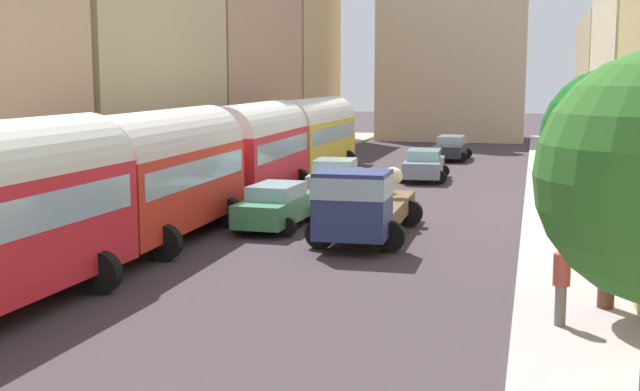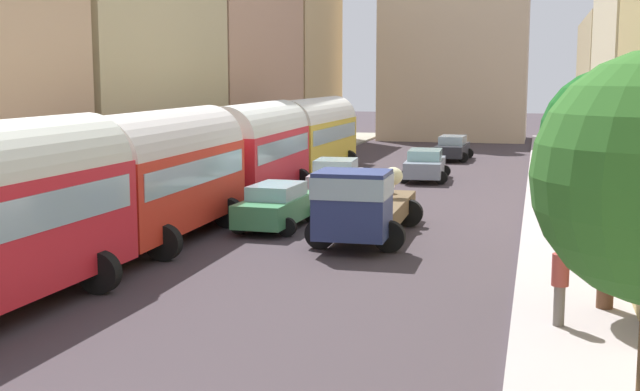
{
  "view_description": "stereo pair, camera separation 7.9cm",
  "coord_description": "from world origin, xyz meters",
  "px_view_note": "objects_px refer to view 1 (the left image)",
  "views": [
    {
      "loc": [
        6.32,
        -8.12,
        5.09
      ],
      "look_at": [
        0.0,
        16.84,
        1.38
      ],
      "focal_mm": 47.77,
      "sensor_mm": 36.0,
      "label": 1
    },
    {
      "loc": [
        6.39,
        -8.1,
        5.09
      ],
      "look_at": [
        0.0,
        16.84,
        1.38
      ],
      "focal_mm": 47.77,
      "sensor_mm": 36.0,
      "label": 2
    }
  ],
  "objects_px": {
    "parked_bus_1": "(162,170)",
    "car_2": "(277,206)",
    "parked_bus_3": "(313,132)",
    "cargo_truck_0": "(363,203)",
    "car_0": "(424,165)",
    "parked_bus_2": "(256,146)",
    "car_3": "(335,179)",
    "pedestrian_1": "(550,175)",
    "car_1": "(451,148)",
    "pedestrian_0": "(561,281)"
  },
  "relations": [
    {
      "from": "parked_bus_2",
      "to": "parked_bus_3",
      "type": "xyz_separation_m",
      "value": [
        0.0,
        9.0,
        -0.03
      ]
    },
    {
      "from": "parked_bus_2",
      "to": "pedestrian_1",
      "type": "relative_size",
      "value": 4.73
    },
    {
      "from": "car_2",
      "to": "pedestrian_0",
      "type": "height_order",
      "value": "pedestrian_0"
    },
    {
      "from": "car_0",
      "to": "car_2",
      "type": "height_order",
      "value": "same"
    },
    {
      "from": "car_1",
      "to": "car_3",
      "type": "relative_size",
      "value": 1.13
    },
    {
      "from": "parked_bus_2",
      "to": "pedestrian_0",
      "type": "height_order",
      "value": "parked_bus_2"
    },
    {
      "from": "cargo_truck_0",
      "to": "car_2",
      "type": "height_order",
      "value": "cargo_truck_0"
    },
    {
      "from": "parked_bus_2",
      "to": "car_0",
      "type": "relative_size",
      "value": 1.84
    },
    {
      "from": "parked_bus_1",
      "to": "parked_bus_3",
      "type": "bearing_deg",
      "value": 90.0
    },
    {
      "from": "pedestrian_0",
      "to": "car_3",
      "type": "bearing_deg",
      "value": 117.03
    },
    {
      "from": "car_1",
      "to": "car_3",
      "type": "distance_m",
      "value": 17.1
    },
    {
      "from": "car_0",
      "to": "pedestrian_1",
      "type": "xyz_separation_m",
      "value": [
        5.74,
        -4.8,
        0.23
      ]
    },
    {
      "from": "parked_bus_2",
      "to": "pedestrian_0",
      "type": "bearing_deg",
      "value": -53.62
    },
    {
      "from": "parked_bus_3",
      "to": "car_2",
      "type": "relative_size",
      "value": 2.04
    },
    {
      "from": "parked_bus_1",
      "to": "cargo_truck_0",
      "type": "height_order",
      "value": "parked_bus_1"
    },
    {
      "from": "parked_bus_2",
      "to": "car_1",
      "type": "distance_m",
      "value": 18.85
    },
    {
      "from": "cargo_truck_0",
      "to": "pedestrian_1",
      "type": "bearing_deg",
      "value": 62.34
    },
    {
      "from": "car_1",
      "to": "pedestrian_0",
      "type": "height_order",
      "value": "pedestrian_0"
    },
    {
      "from": "car_3",
      "to": "pedestrian_0",
      "type": "height_order",
      "value": "pedestrian_0"
    },
    {
      "from": "parked_bus_3",
      "to": "pedestrian_1",
      "type": "xyz_separation_m",
      "value": [
        11.56,
        -5.95,
        -1.15
      ]
    },
    {
      "from": "pedestrian_0",
      "to": "cargo_truck_0",
      "type": "bearing_deg",
      "value": 124.85
    },
    {
      "from": "car_0",
      "to": "pedestrian_1",
      "type": "distance_m",
      "value": 7.48
    },
    {
      "from": "parked_bus_1",
      "to": "parked_bus_3",
      "type": "relative_size",
      "value": 0.94
    },
    {
      "from": "car_1",
      "to": "pedestrian_1",
      "type": "height_order",
      "value": "pedestrian_1"
    },
    {
      "from": "parked_bus_3",
      "to": "cargo_truck_0",
      "type": "height_order",
      "value": "parked_bus_3"
    },
    {
      "from": "pedestrian_1",
      "to": "parked_bus_2",
      "type": "bearing_deg",
      "value": -165.21
    },
    {
      "from": "parked_bus_1",
      "to": "car_3",
      "type": "distance_m",
      "value": 10.5
    },
    {
      "from": "car_0",
      "to": "pedestrian_0",
      "type": "bearing_deg",
      "value": -76.36
    },
    {
      "from": "car_1",
      "to": "pedestrian_0",
      "type": "bearing_deg",
      "value": -80.87
    },
    {
      "from": "car_1",
      "to": "car_2",
      "type": "distance_m",
      "value": 24.07
    },
    {
      "from": "parked_bus_1",
      "to": "cargo_truck_0",
      "type": "xyz_separation_m",
      "value": [
        5.95,
        1.36,
        -1.01
      ]
    },
    {
      "from": "parked_bus_2",
      "to": "car_3",
      "type": "xyz_separation_m",
      "value": [
        3.06,
        0.95,
        -1.35
      ]
    },
    {
      "from": "parked_bus_1",
      "to": "pedestrian_0",
      "type": "relative_size",
      "value": 4.64
    },
    {
      "from": "car_2",
      "to": "car_1",
      "type": "bearing_deg",
      "value": 81.79
    },
    {
      "from": "car_0",
      "to": "car_3",
      "type": "distance_m",
      "value": 7.44
    },
    {
      "from": "parked_bus_2",
      "to": "pedestrian_1",
      "type": "distance_m",
      "value": 12.01
    },
    {
      "from": "car_2",
      "to": "parked_bus_1",
      "type": "bearing_deg",
      "value": -132.81
    },
    {
      "from": "car_1",
      "to": "pedestrian_1",
      "type": "relative_size",
      "value": 2.5
    },
    {
      "from": "parked_bus_3",
      "to": "parked_bus_1",
      "type": "bearing_deg",
      "value": -90.0
    },
    {
      "from": "parked_bus_1",
      "to": "cargo_truck_0",
      "type": "distance_m",
      "value": 6.19
    },
    {
      "from": "parked_bus_3",
      "to": "parked_bus_2",
      "type": "bearing_deg",
      "value": -90.0
    },
    {
      "from": "parked_bus_1",
      "to": "pedestrian_1",
      "type": "bearing_deg",
      "value": 46.21
    },
    {
      "from": "car_0",
      "to": "parked_bus_2",
      "type": "bearing_deg",
      "value": -126.54
    },
    {
      "from": "car_0",
      "to": "car_1",
      "type": "bearing_deg",
      "value": 88.06
    },
    {
      "from": "parked_bus_1",
      "to": "car_2",
      "type": "bearing_deg",
      "value": 47.19
    },
    {
      "from": "car_1",
      "to": "parked_bus_2",
      "type": "bearing_deg",
      "value": -109.11
    },
    {
      "from": "parked_bus_2",
      "to": "pedestrian_1",
      "type": "bearing_deg",
      "value": 14.79
    },
    {
      "from": "cargo_truck_0",
      "to": "car_2",
      "type": "relative_size",
      "value": 1.64
    },
    {
      "from": "parked_bus_2",
      "to": "parked_bus_3",
      "type": "distance_m",
      "value": 9.0
    },
    {
      "from": "parked_bus_3",
      "to": "car_0",
      "type": "height_order",
      "value": "parked_bus_3"
    }
  ]
}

